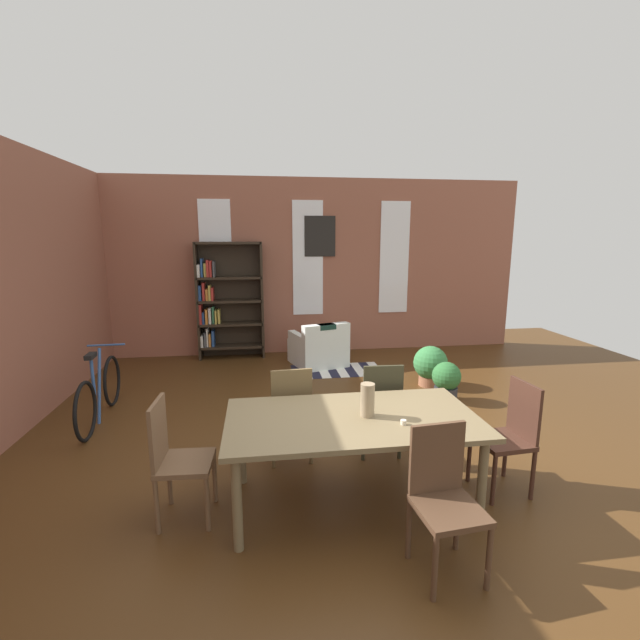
{
  "coord_description": "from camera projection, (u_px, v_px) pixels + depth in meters",
  "views": [
    {
      "loc": [
        -0.89,
        -3.46,
        2.14
      ],
      "look_at": [
        -0.13,
        1.91,
        1.08
      ],
      "focal_mm": 24.22,
      "sensor_mm": 36.0,
      "label": 1
    }
  ],
  "objects": [
    {
      "name": "striped_rug",
      "position": [
        337.0,
        370.0,
        6.98
      ],
      "size": [
        1.45,
        0.75,
        0.01
      ],
      "color": "#1E1E33",
      "rests_on": "ground"
    },
    {
      "name": "dining_chair_head_left",
      "position": [
        175.0,
        456.0,
        3.25
      ],
      "size": [
        0.42,
        0.42,
        0.95
      ],
      "color": "brown",
      "rests_on": "ground"
    },
    {
      "name": "potted_plant_corner",
      "position": [
        446.0,
        380.0,
        5.66
      ],
      "size": [
        0.37,
        0.37,
        0.52
      ],
      "color": "#333338",
      "rests_on": "ground"
    },
    {
      "name": "potted_plant_by_shelf",
      "position": [
        430.0,
        365.0,
        6.23
      ],
      "size": [
        0.49,
        0.49,
        0.58
      ],
      "color": "#9E6042",
      "rests_on": "ground"
    },
    {
      "name": "dining_table",
      "position": [
        352.0,
        425.0,
        3.4
      ],
      "size": [
        1.97,
        1.04,
        0.75
      ],
      "color": "brown",
      "rests_on": "ground"
    },
    {
      "name": "dining_chair_near_right",
      "position": [
        444.0,
        494.0,
        2.76
      ],
      "size": [
        0.43,
        0.43,
        0.95
      ],
      "color": "#4E3322",
      "rests_on": "ground"
    },
    {
      "name": "dining_chair_head_right",
      "position": [
        510.0,
        433.0,
        3.62
      ],
      "size": [
        0.43,
        0.43,
        0.95
      ],
      "color": "#3F2319",
      "rests_on": "ground"
    },
    {
      "name": "bicycle_second",
      "position": [
        100.0,
        393.0,
        5.07
      ],
      "size": [
        0.44,
        1.65,
        0.88
      ],
      "color": "black",
      "rests_on": "ground"
    },
    {
      "name": "ground_plane",
      "position": [
        363.0,
        477.0,
        3.9
      ],
      "size": [
        11.4,
        11.4,
        0.0
      ],
      "primitive_type": "plane",
      "color": "#4A2E14"
    },
    {
      "name": "dining_chair_far_right",
      "position": [
        380.0,
        405.0,
        4.22
      ],
      "size": [
        0.42,
        0.42,
        0.95
      ],
      "color": "#312F1F",
      "rests_on": "ground"
    },
    {
      "name": "window_pane_2",
      "position": [
        394.0,
        258.0,
        8.04
      ],
      "size": [
        0.55,
        0.02,
        2.05
      ],
      "primitive_type": "cube",
      "color": "white"
    },
    {
      "name": "back_wall_brick",
      "position": [
        307.0,
        267.0,
        7.91
      ],
      "size": [
        7.96,
        0.12,
        3.16
      ],
      "primitive_type": "cube",
      "color": "#985945",
      "rests_on": "ground"
    },
    {
      "name": "framed_picture",
      "position": [
        320.0,
        236.0,
        7.76
      ],
      "size": [
        0.56,
        0.03,
        0.72
      ],
      "primitive_type": "cube",
      "color": "black"
    },
    {
      "name": "armchair_white",
      "position": [
        319.0,
        349.0,
        7.25
      ],
      "size": [
        1.0,
        1.0,
        0.75
      ],
      "color": "white",
      "rests_on": "ground"
    },
    {
      "name": "dining_chair_far_left",
      "position": [
        290.0,
        410.0,
        4.1
      ],
      "size": [
        0.43,
        0.43,
        0.95
      ],
      "color": "brown",
      "rests_on": "ground"
    },
    {
      "name": "vase_on_table",
      "position": [
        367.0,
        400.0,
        3.38
      ],
      "size": [
        0.11,
        0.11,
        0.27
      ],
      "primitive_type": "cylinder",
      "color": "#998466",
      "rests_on": "dining_table"
    },
    {
      "name": "bookshelf_tall",
      "position": [
        225.0,
        300.0,
        7.56
      ],
      "size": [
        1.14,
        0.33,
        2.04
      ],
      "color": "#2D2319",
      "rests_on": "ground"
    },
    {
      "name": "window_pane_1",
      "position": [
        308.0,
        259.0,
        7.81
      ],
      "size": [
        0.55,
        0.02,
        2.05
      ],
      "primitive_type": "cube",
      "color": "white"
    },
    {
      "name": "tealight_candle_0",
      "position": [
        403.0,
        422.0,
        3.24
      ],
      "size": [
        0.04,
        0.04,
        0.04
      ],
      "primitive_type": "cylinder",
      "color": "silver",
      "rests_on": "dining_table"
    },
    {
      "name": "window_pane_0",
      "position": [
        216.0,
        259.0,
        7.59
      ],
      "size": [
        0.55,
        0.02,
        2.05
      ],
      "primitive_type": "cube",
      "color": "white"
    }
  ]
}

